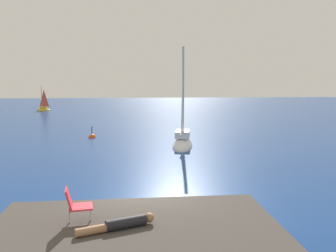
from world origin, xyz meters
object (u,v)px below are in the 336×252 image
Objects in this scene: sailboat_near at (182,141)px; person_sunbather at (120,224)px; marker_buoy at (92,137)px; beach_chair at (76,203)px; sailboat_far at (44,109)px.

person_sunbather is (-3.26, -14.96, 0.81)m from sailboat_near.
person_sunbather is 1.49× the size of marker_buoy.
beach_chair is (-4.29, -14.49, 1.14)m from sailboat_near.
marker_buoy is (-3.16, 19.26, -1.19)m from person_sunbather.
sailboat_near is 15.33m from person_sunbather.
sailboat_near is at bearing -122.96° from person_sunbather.
person_sunbather is at bearing -80.69° from marker_buoy.
beach_chair is 18.97m from marker_buoy.
person_sunbather is at bearing 116.71° from sailboat_far.
sailboat_far reaches higher than marker_buoy.
sailboat_near is at bearing 129.33° from sailboat_far.
sailboat_far is 45.89m from beach_chair.
marker_buoy is (-6.42, 4.30, -0.38)m from sailboat_near.
sailboat_far is 4.93× the size of beach_chair.
beach_chair is (12.44, -44.15, 1.31)m from sailboat_far.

